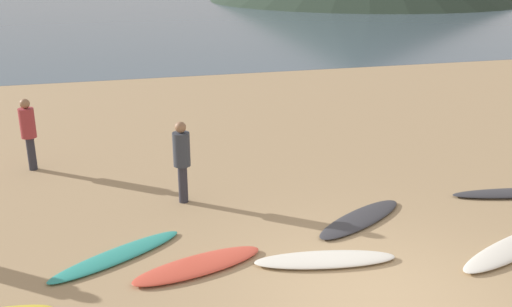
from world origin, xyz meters
TOP-DOWN VIEW (x-y plane):
  - ground_plane at (0.00, 10.00)m, footprint 120.00×120.00m
  - surfboard_2 at (-3.37, 2.10)m, footprint 2.23×1.55m
  - surfboard_3 at (-2.21, 1.46)m, footprint 2.16×1.13m
  - surfboard_4 at (-0.32, 1.13)m, footprint 2.24×0.90m
  - surfboard_5 at (0.83, 2.32)m, footprint 2.18×1.58m
  - person_0 at (-5.01, 6.55)m, footprint 0.32×0.32m
  - person_1 at (-2.07, 3.95)m, footprint 0.32×0.32m

SIDE VIEW (x-z plane):
  - ground_plane at x=0.00m, z-range -0.20..0.00m
  - surfboard_2 at x=-3.37m, z-range 0.00..0.08m
  - surfboard_5 at x=0.83m, z-range 0.00..0.08m
  - surfboard_4 at x=-0.32m, z-range 0.00..0.10m
  - surfboard_3 at x=-2.21m, z-range 0.00..0.10m
  - person_1 at x=-2.07m, z-range 0.14..1.73m
  - person_0 at x=-5.01m, z-range 0.14..1.73m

